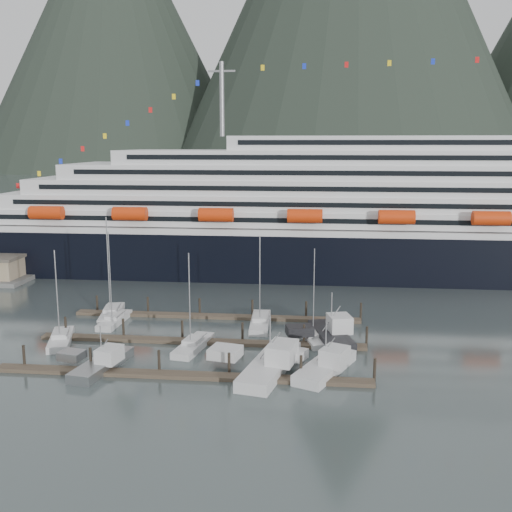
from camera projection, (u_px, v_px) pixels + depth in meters
The scene contains 16 objects.
ground at pixel (232, 351), 84.07m from camera, with size 1600.00×1600.00×0.00m, color #495655.
mountains at pixel (363, 12), 623.38m from camera, with size 870.00×440.00×420.00m.
cruise_ship at pixel (402, 220), 132.38m from camera, with size 210.00×30.40×50.30m.
dock_near at pixel (181, 375), 74.81m from camera, with size 48.18×2.28×3.20m.
dock_mid at pixel (201, 341), 87.51m from camera, with size 48.18×2.28×3.20m.
dock_far at pixel (217, 316), 100.22m from camera, with size 48.18×2.28×3.20m.
sailboat_a at pixel (61, 340), 87.58m from camera, with size 5.74×10.37×14.50m.
sailboat_b at pixel (114, 321), 97.15m from camera, with size 2.85×10.01×15.64m.
sailboat_c at pixel (193, 346), 84.97m from camera, with size 4.41×10.39×14.54m.
sailboat_d at pixel (311, 338), 88.74m from camera, with size 4.95×9.78×14.34m.
sailboat_e at pixel (112, 314), 100.65m from camera, with size 4.93×11.55×17.59m.
sailboat_g at pixel (260, 323), 95.85m from camera, with size 3.39×11.71×15.21m.
trawler_a at pixel (101, 363), 77.41m from camera, with size 8.73×11.98×6.34m.
trawler_c at pixel (269, 364), 76.62m from camera, with size 11.94×16.57×8.26m.
trawler_d at pixel (324, 365), 76.21m from camera, with size 10.65×12.82×7.38m.
trawler_e at pixel (330, 334), 88.35m from camera, with size 10.31×13.08×8.14m.
Camera 1 is at (11.94, -79.31, 28.75)m, focal length 42.00 mm.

